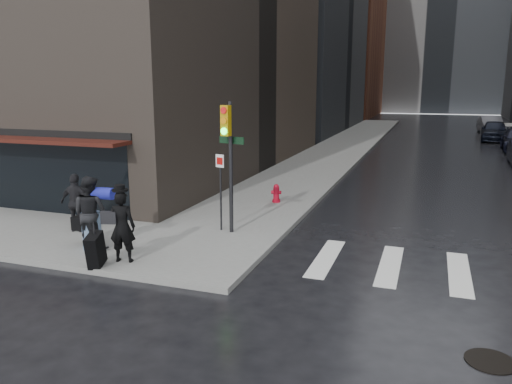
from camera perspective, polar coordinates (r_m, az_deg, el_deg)
ground at (r=13.31m, az=-7.93°, el=-7.16°), size 140.00×140.00×0.00m
sidewalk_left at (r=38.82m, az=10.64°, el=5.57°), size 4.00×50.00×0.15m
crosswalk at (r=13.00m, az=25.77°, el=-8.76°), size 8.50×3.00×0.01m
bldg_left_far at (r=76.01m, az=5.16°, el=18.60°), size 22.00×20.00×26.00m
bldg_distant at (r=89.89m, az=20.44°, el=18.84°), size 40.00×12.00×32.00m
storefront at (r=18.47m, az=-25.00°, el=3.07°), size 8.40×1.11×2.83m
man_overcoat at (r=12.45m, az=-15.64°, el=-4.22°), size 1.00×1.19×1.94m
man_jeans at (r=13.66m, az=-18.38°, el=-2.24°), size 1.38×0.81×1.95m
man_greycoat at (r=15.45m, az=-19.84°, el=-1.17°), size 1.03×0.49×1.72m
traffic_light at (r=14.15m, az=-3.23°, el=4.86°), size 0.92×0.54×3.77m
fire_hydrant at (r=18.31m, az=2.33°, el=-0.24°), size 0.39×0.30×0.67m
parked_car_4 at (r=44.11m, az=25.60°, el=6.34°), size 2.34×4.99×1.65m
parked_car_5 at (r=50.49m, az=25.21°, el=6.94°), size 2.01×5.02×1.62m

